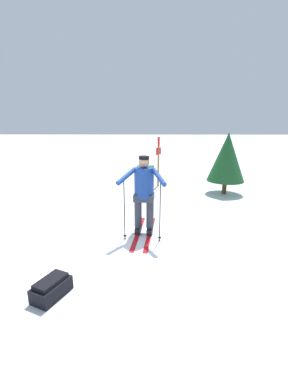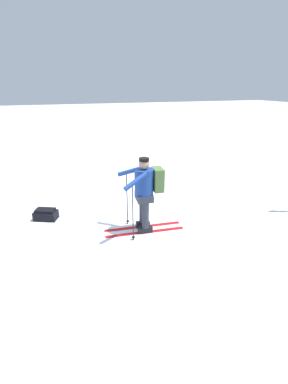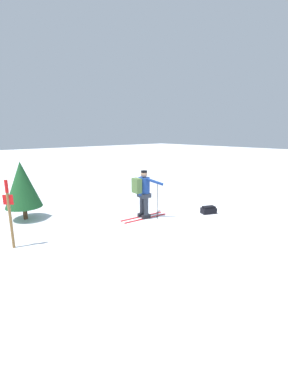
% 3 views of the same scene
% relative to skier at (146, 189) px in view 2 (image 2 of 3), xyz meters
% --- Properties ---
extents(ground_plane, '(80.00, 80.00, 0.00)m').
position_rel_skier_xyz_m(ground_plane, '(-0.77, -0.82, -0.94)').
color(ground_plane, white).
extents(skier, '(0.94, 1.72, 1.60)m').
position_rel_skier_xyz_m(skier, '(0.00, 0.00, 0.00)').
color(skier, red).
rests_on(skier, ground_plane).
extents(dropped_backpack, '(0.47, 0.58, 0.26)m').
position_rel_skier_xyz_m(dropped_backpack, '(-1.19, -2.04, -0.82)').
color(dropped_backpack, black).
rests_on(dropped_backpack, ground_plane).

